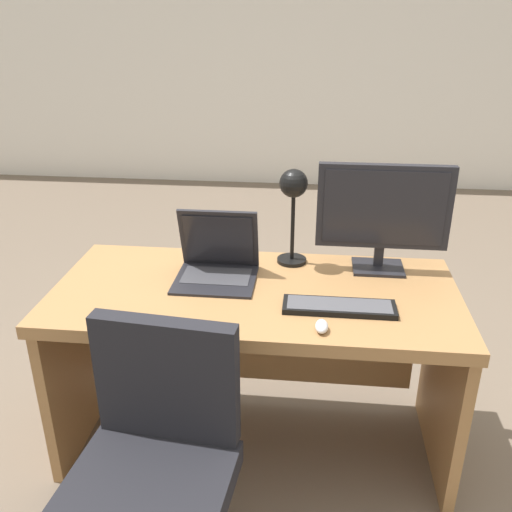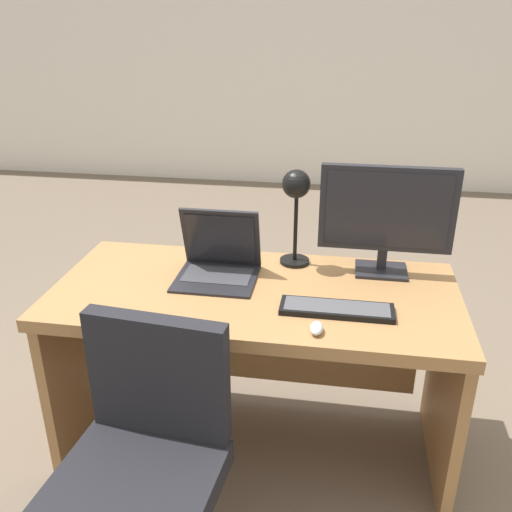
{
  "view_description": "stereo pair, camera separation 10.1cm",
  "coord_description": "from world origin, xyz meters",
  "views": [
    {
      "loc": [
        0.2,
        -1.82,
        1.68
      ],
      "look_at": [
        0.0,
        0.03,
        0.85
      ],
      "focal_mm": 39.02,
      "sensor_mm": 36.0,
      "label": 1
    },
    {
      "loc": [
        0.3,
        -1.81,
        1.68
      ],
      "look_at": [
        0.0,
        0.03,
        0.85
      ],
      "focal_mm": 39.02,
      "sensor_mm": 36.0,
      "label": 2
    }
  ],
  "objects": [
    {
      "name": "office_chair",
      "position": [
        -0.23,
        -0.66,
        0.36
      ],
      "size": [
        0.56,
        0.56,
        0.87
      ],
      "color": "black",
      "rests_on": "ground"
    },
    {
      "name": "laptop",
      "position": [
        -0.16,
        0.11,
        0.8
      ],
      "size": [
        0.31,
        0.28,
        0.26
      ],
      "color": "black",
      "rests_on": "desk"
    },
    {
      "name": "desk_lamp",
      "position": [
        0.12,
        0.23,
        1.02
      ],
      "size": [
        0.12,
        0.14,
        0.4
      ],
      "color": "black",
      "rests_on": "desk"
    },
    {
      "name": "monitor",
      "position": [
        0.47,
        0.23,
        0.97
      ],
      "size": [
        0.51,
        0.16,
        0.43
      ],
      "color": "black",
      "rests_on": "desk"
    },
    {
      "name": "mouse",
      "position": [
        0.25,
        -0.26,
        0.74
      ],
      "size": [
        0.04,
        0.07,
        0.03
      ],
      "color": "silver",
      "rests_on": "desk"
    },
    {
      "name": "keyboard",
      "position": [
        0.31,
        -0.12,
        0.74
      ],
      "size": [
        0.39,
        0.12,
        0.02
      ],
      "color": "black",
      "rests_on": "desk"
    },
    {
      "name": "ground",
      "position": [
        0.0,
        1.5,
        0.0
      ],
      "size": [
        12.0,
        12.0,
        0.0
      ],
      "primitive_type": "plane",
      "color": "#6B5B4C"
    },
    {
      "name": "desk",
      "position": [
        0.0,
        0.04,
        0.53
      ],
      "size": [
        1.5,
        0.7,
        0.73
      ],
      "color": "#9E7042",
      "rests_on": "ground"
    },
    {
      "name": "back_wall",
      "position": [
        0.0,
        3.85,
        1.4
      ],
      "size": [
        10.0,
        0.1,
        2.8
      ],
      "primitive_type": "cube",
      "color": "silver",
      "rests_on": "ground"
    }
  ]
}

